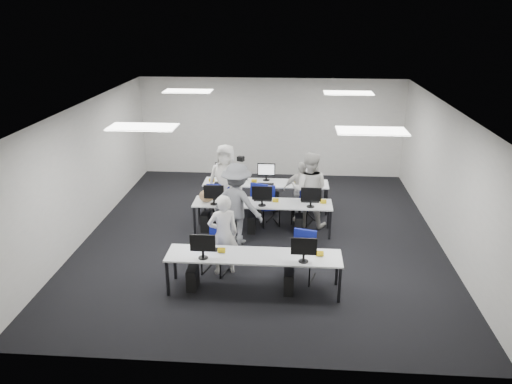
# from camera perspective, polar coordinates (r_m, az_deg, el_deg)

# --- Properties ---
(room) EXTENTS (9.00, 9.02, 3.00)m
(room) POSITION_cam_1_polar(r_m,az_deg,el_deg) (11.07, 0.70, 2.11)
(room) COLOR black
(room) RESTS_ON ground
(ceiling_panels) EXTENTS (5.20, 4.60, 0.02)m
(ceiling_panels) POSITION_cam_1_polar(r_m,az_deg,el_deg) (10.70, 0.74, 9.68)
(ceiling_panels) COLOR white
(ceiling_panels) RESTS_ON room
(desk_front) EXTENTS (3.20, 0.70, 0.73)m
(desk_front) POSITION_cam_1_polar(r_m,az_deg,el_deg) (9.19, -0.26, -7.49)
(desk_front) COLOR #B7BABC
(desk_front) RESTS_ON ground
(desk_mid) EXTENTS (3.20, 0.70, 0.73)m
(desk_mid) POSITION_cam_1_polar(r_m,az_deg,el_deg) (11.54, 0.75, -1.44)
(desk_mid) COLOR #B7BABC
(desk_mid) RESTS_ON ground
(desk_back) EXTENTS (3.20, 0.70, 0.73)m
(desk_back) POSITION_cam_1_polar(r_m,az_deg,el_deg) (12.85, 1.13, 0.88)
(desk_back) COLOR #B7BABC
(desk_back) RESTS_ON ground
(equipment_front) EXTENTS (2.51, 0.41, 1.19)m
(equipment_front) POSITION_cam_1_polar(r_m,az_deg,el_deg) (9.34, -1.45, -9.25)
(equipment_front) COLOR #0E20B6
(equipment_front) RESTS_ON desk_front
(equipment_mid) EXTENTS (2.91, 0.41, 1.19)m
(equipment_mid) POSITION_cam_1_polar(r_m,az_deg,el_deg) (11.66, -0.21, -2.92)
(equipment_mid) COLOR white
(equipment_mid) RESTS_ON desk_mid
(equipment_back) EXTENTS (2.91, 0.41, 1.19)m
(equipment_back) POSITION_cam_1_polar(r_m,az_deg,el_deg) (12.97, 1.97, -0.46)
(equipment_back) COLOR white
(equipment_back) RESTS_ON desk_back
(chair_0) EXTENTS (0.57, 0.59, 0.91)m
(chair_0) POSITION_cam_1_polar(r_m,az_deg,el_deg) (10.03, -4.60, -7.56)
(chair_0) COLOR navy
(chair_0) RESTS_ON ground
(chair_1) EXTENTS (0.58, 0.61, 0.96)m
(chair_1) POSITION_cam_1_polar(r_m,az_deg,el_deg) (9.78, 5.26, -8.25)
(chair_1) COLOR navy
(chair_1) RESTS_ON ground
(chair_2) EXTENTS (0.49, 0.52, 0.88)m
(chair_2) POSITION_cam_1_polar(r_m,az_deg,el_deg) (12.33, -3.96, -2.05)
(chair_2) COLOR navy
(chair_2) RESTS_ON ground
(chair_3) EXTENTS (0.58, 0.60, 0.91)m
(chair_3) POSITION_cam_1_polar(r_m,az_deg,el_deg) (12.10, 1.46, -2.41)
(chair_3) COLOR navy
(chair_3) RESTS_ON ground
(chair_4) EXTENTS (0.54, 0.57, 0.85)m
(chair_4) POSITION_cam_1_polar(r_m,az_deg,el_deg) (12.21, 5.30, -2.37)
(chair_4) COLOR navy
(chair_4) RESTS_ON ground
(chair_5) EXTENTS (0.45, 0.49, 0.88)m
(chair_5) POSITION_cam_1_polar(r_m,az_deg,el_deg) (12.69, -4.60, -1.38)
(chair_5) COLOR navy
(chair_5) RESTS_ON ground
(chair_6) EXTENTS (0.61, 0.64, 0.97)m
(chair_6) POSITION_cam_1_polar(r_m,az_deg,el_deg) (12.44, 0.72, -1.64)
(chair_6) COLOR navy
(chair_6) RESTS_ON ground
(chair_7) EXTENTS (0.58, 0.60, 0.90)m
(chair_7) POSITION_cam_1_polar(r_m,az_deg,el_deg) (12.44, 5.54, -1.85)
(chair_7) COLOR navy
(chair_7) RESTS_ON ground
(handbag) EXTENTS (0.41, 0.31, 0.30)m
(handbag) POSITION_cam_1_polar(r_m,az_deg,el_deg) (11.57, -5.63, -0.43)
(handbag) COLOR #9A714F
(handbag) RESTS_ON desk_mid
(student_0) EXTENTS (0.70, 0.58, 1.65)m
(student_0) POSITION_cam_1_polar(r_m,az_deg,el_deg) (9.74, -3.77, -4.89)
(student_0) COLOR beige
(student_0) RESTS_ON ground
(student_1) EXTENTS (1.01, 0.86, 1.82)m
(student_1) POSITION_cam_1_polar(r_m,az_deg,el_deg) (11.89, 6.11, 0.29)
(student_1) COLOR beige
(student_1) RESTS_ON ground
(student_2) EXTENTS (0.95, 0.67, 1.85)m
(student_2) POSITION_cam_1_polar(r_m,az_deg,el_deg) (12.39, -3.46, 1.28)
(student_2) COLOR beige
(student_2) RESTS_ON ground
(student_3) EXTENTS (0.94, 0.53, 1.51)m
(student_3) POSITION_cam_1_polar(r_m,az_deg,el_deg) (12.18, 5.14, 0.06)
(student_3) COLOR beige
(student_3) RESTS_ON ground
(photographer) EXTENTS (1.36, 1.10, 1.84)m
(photographer) POSITION_cam_1_polar(r_m,az_deg,el_deg) (10.94, -2.17, -1.37)
(photographer) COLOR slate
(photographer) RESTS_ON ground
(dslr_camera) EXTENTS (0.20, 0.22, 0.10)m
(dslr_camera) POSITION_cam_1_polar(r_m,az_deg,el_deg) (10.76, -1.76, 3.81)
(dslr_camera) COLOR black
(dslr_camera) RESTS_ON photographer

